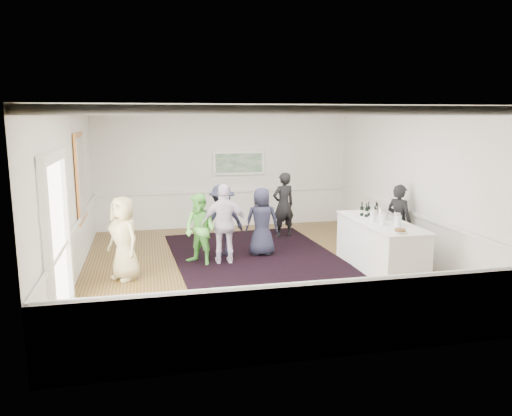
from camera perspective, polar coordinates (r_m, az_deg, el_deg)
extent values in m
plane|color=brown|center=(10.30, -0.09, -6.81)|extent=(8.00, 8.00, 0.00)
cube|color=white|center=(9.83, -0.09, 11.30)|extent=(7.00, 8.00, 0.02)
cube|color=white|center=(9.81, -20.48, 1.25)|extent=(0.02, 8.00, 3.20)
cube|color=white|center=(11.22, 17.68, 2.51)|extent=(0.02, 8.00, 3.20)
cube|color=white|center=(13.84, -3.65, 4.42)|extent=(7.00, 0.02, 3.20)
cube|color=white|center=(6.16, 7.91, -3.36)|extent=(7.00, 0.02, 3.20)
cube|color=#E58E43|center=(11.06, -19.41, 3.34)|extent=(0.04, 1.25, 1.85)
cube|color=white|center=(11.06, -19.29, 3.35)|extent=(0.01, 1.05, 1.65)
cube|color=white|center=(7.25, -22.62, -5.23)|extent=(0.10, 0.14, 2.40)
cube|color=white|center=(8.83, -20.81, -2.39)|extent=(0.10, 0.14, 2.40)
cube|color=white|center=(7.84, -22.26, 5.44)|extent=(0.10, 1.78, 0.16)
cube|color=white|center=(8.04, -21.87, -3.68)|extent=(0.02, 1.50, 2.40)
cube|color=white|center=(13.84, -1.98, 5.18)|extent=(1.44, 0.05, 0.66)
cube|color=#256332|center=(13.81, -1.96, 5.17)|extent=(1.30, 0.01, 0.52)
cube|color=black|center=(11.19, -0.28, -5.33)|extent=(3.73, 4.76, 0.02)
cube|color=white|center=(10.32, 13.98, -4.24)|extent=(0.88, 2.41, 0.99)
cube|color=white|center=(10.21, 14.11, -1.54)|extent=(0.94, 2.47, 0.02)
imported|color=black|center=(11.24, 16.00, -1.47)|extent=(0.62, 0.70, 1.62)
imported|color=tan|center=(9.71, -14.89, -3.35)|extent=(0.88, 0.93, 1.60)
imported|color=#6BD856|center=(10.40, -6.42, -2.45)|extent=(0.91, 0.91, 1.49)
imported|color=silver|center=(10.39, -3.59, -1.87)|extent=(1.02, 0.49, 1.68)
imported|color=#222339|center=(10.99, -3.91, -1.44)|extent=(1.15, 0.84, 1.59)
imported|color=black|center=(12.65, 3.16, 0.33)|extent=(0.69, 0.54, 1.66)
imported|color=#222339|center=(11.02, 0.67, -1.56)|extent=(0.80, 0.57, 1.52)
cylinder|color=#7EBE43|center=(9.87, 14.32, -1.18)|extent=(0.12, 0.12, 0.24)
cylinder|color=#DA404D|center=(9.97, 15.84, -1.14)|extent=(0.12, 0.12, 0.24)
cylinder|color=#7AAB3D|center=(10.09, 13.22, -0.88)|extent=(0.12, 0.12, 0.24)
cylinder|color=silver|center=(9.73, 15.94, -1.43)|extent=(0.12, 0.12, 0.24)
cylinder|color=silver|center=(10.41, 14.21, -0.60)|extent=(0.26, 0.26, 0.25)
imported|color=white|center=(9.26, 16.13, -2.62)|extent=(0.23, 0.23, 0.06)
cylinder|color=olive|center=(9.25, 16.14, -2.46)|extent=(0.19, 0.19, 0.04)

